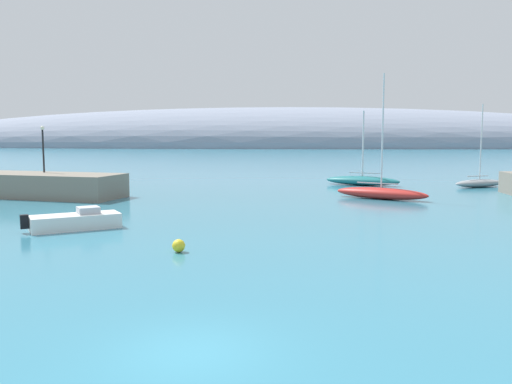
# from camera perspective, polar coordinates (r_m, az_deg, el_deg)

# --- Properties ---
(water) EXTENTS (600.00, 600.00, 0.00)m
(water) POSITION_cam_1_polar(r_m,az_deg,el_deg) (14.25, -6.99, -16.58)
(water) COLOR teal
(water) RESTS_ON ground
(breakwater_rocks) EXTENTS (18.26, 8.57, 2.09)m
(breakwater_rocks) POSITION_cam_1_polar(r_m,az_deg,el_deg) (51.78, -23.23, 0.72)
(breakwater_rocks) COLOR gray
(breakwater_rocks) RESTS_ON ground
(distant_ridge) EXTENTS (364.68, 76.50, 35.20)m
(distant_ridge) POSITION_cam_1_polar(r_m,az_deg,el_deg) (242.14, 2.11, 4.85)
(distant_ridge) COLOR gray
(distant_ridge) RESTS_ON ground
(sailboat_grey_near_shore) EXTENTS (6.19, 4.04, 8.66)m
(sailboat_grey_near_shore) POSITION_cam_1_polar(r_m,az_deg,el_deg) (60.72, 22.73, 0.94)
(sailboat_grey_near_shore) COLOR gray
(sailboat_grey_near_shore) RESTS_ON water
(sailboat_red_mid_mooring) EXTENTS (7.94, 5.60, 10.61)m
(sailboat_red_mid_mooring) POSITION_cam_1_polar(r_m,az_deg,el_deg) (46.95, 13.20, -0.04)
(sailboat_red_mid_mooring) COLOR red
(sailboat_red_mid_mooring) RESTS_ON water
(sailboat_teal_end_of_line) EXTENTS (8.34, 5.11, 8.05)m
(sailboat_teal_end_of_line) POSITION_cam_1_polar(r_m,az_deg,el_deg) (59.23, 11.28, 1.24)
(sailboat_teal_end_of_line) COLOR #1E6B70
(sailboat_teal_end_of_line) RESTS_ON water
(motorboat_white_foreground) EXTENTS (5.24, 4.31, 1.27)m
(motorboat_white_foreground) POSITION_cam_1_polar(r_m,az_deg,el_deg) (32.91, -18.70, -2.95)
(motorboat_white_foreground) COLOR white
(motorboat_white_foreground) RESTS_ON water
(mooring_buoy_yellow) EXTENTS (0.61, 0.61, 0.61)m
(mooring_buoy_yellow) POSITION_cam_1_polar(r_m,az_deg,el_deg) (25.41, -8.25, -5.70)
(mooring_buoy_yellow) COLOR yellow
(mooring_buoy_yellow) RESTS_ON water
(harbor_lamp_post) EXTENTS (0.36, 0.36, 4.19)m
(harbor_lamp_post) POSITION_cam_1_polar(r_m,az_deg,el_deg) (51.84, -21.78, 4.81)
(harbor_lamp_post) COLOR black
(harbor_lamp_post) RESTS_ON breakwater_rocks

